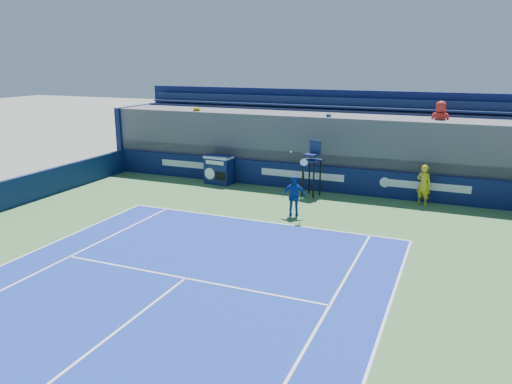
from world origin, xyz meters
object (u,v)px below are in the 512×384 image
at_px(match_clock, 219,169).
at_px(umpire_chair, 312,162).
at_px(ball_person, 424,185).
at_px(tennis_player, 294,196).

relative_size(match_clock, umpire_chair, 0.56).
xyz_separation_m(ball_person, match_clock, (-9.52, 0.01, -0.13)).
height_order(umpire_chair, tennis_player, tennis_player).
xyz_separation_m(umpire_chair, tennis_player, (0.24, -3.16, -0.71)).
relative_size(umpire_chair, tennis_player, 0.96).
bearing_deg(umpire_chair, tennis_player, -85.63).
relative_size(ball_person, match_clock, 1.24).
xyz_separation_m(match_clock, umpire_chair, (4.81, -0.39, 0.79)).
bearing_deg(umpire_chair, match_clock, 175.32).
height_order(ball_person, umpire_chair, umpire_chair).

